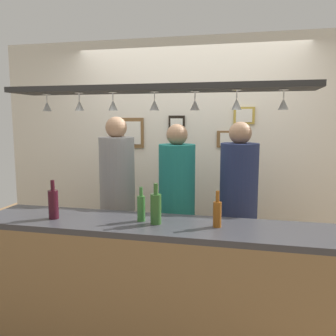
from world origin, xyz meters
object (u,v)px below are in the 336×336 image
Objects in this scene: bottle_beer_amber_tall at (217,213)px; picture_frame_lower_pair at (231,139)px; bottle_beer_green_import at (141,208)px; picture_frame_caricature at (133,133)px; person_middle_teal_shirt at (177,195)px; picture_frame_upper_small at (244,116)px; bottle_champagne_green at (156,208)px; bottle_wine_dark_red at (53,203)px; picture_frame_crest at (177,127)px; person_left_grey_shirt at (117,188)px; person_right_navy_shirt at (238,197)px.

bottle_beer_amber_tall is 0.87× the size of picture_frame_lower_pair.
bottle_beer_green_import is 0.76× the size of picture_frame_caricature.
person_middle_teal_shirt is 7.62× the size of picture_frame_upper_small.
person_middle_teal_shirt is 0.73m from bottle_beer_green_import.
bottle_beer_green_import is 0.13m from bottle_champagne_green.
bottle_wine_dark_red is 1.55m from picture_frame_caricature.
picture_frame_crest is 0.76× the size of picture_frame_caricature.
picture_frame_upper_small is (0.15, 1.40, 0.70)m from bottle_beer_amber_tall.
picture_frame_caricature is (-0.65, 1.43, 0.49)m from bottle_champagne_green.
picture_frame_caricature is (-1.09, 1.40, 0.50)m from bottle_beer_amber_tall.
picture_frame_upper_small reaches higher than bottle_beer_amber_tall.
picture_frame_upper_small is (1.18, 0.66, 0.70)m from person_left_grey_shirt.
person_middle_teal_shirt is 0.86m from bottle_beer_amber_tall.
person_middle_teal_shirt reaches higher than bottle_beer_green_import.
picture_frame_crest reaches higher than picture_frame_caricature.
bottle_beer_green_import is 0.87× the size of bottle_champagne_green.
bottle_wine_dark_red is 1.36× the size of picture_frame_upper_small.
person_middle_teal_shirt is 0.91m from picture_frame_crest.
bottle_beer_green_import is at bearing -89.49° from picture_frame_crest.
person_left_grey_shirt is 0.98m from picture_frame_crest.
person_right_navy_shirt is at bearing -0.00° from person_left_grey_shirt.
person_right_navy_shirt is 5.66× the size of bottle_champagne_green.
picture_frame_crest reaches higher than person_left_grey_shirt.
bottle_beer_green_import is 1.00× the size of bottle_beer_amber_tall.
person_middle_teal_shirt is 0.99× the size of person_right_navy_shirt.
bottle_wine_dark_red and bottle_champagne_green have the same top height.
picture_frame_caricature is (-0.51, 0.00, -0.06)m from picture_frame_crest.
bottle_beer_green_import is 1.56m from picture_frame_lower_pair.
bottle_beer_green_import is at bearing -69.18° from picture_frame_caricature.
person_right_navy_shirt is at bearing 53.44° from bottle_champagne_green.
person_left_grey_shirt is 1.16m from person_right_navy_shirt.
bottle_champagne_green is 1.00× the size of picture_frame_lower_pair.
person_left_grey_shirt is at bearing 122.88° from bottle_beer_green_import.
bottle_wine_dark_red is (-0.21, -0.81, 0.02)m from person_left_grey_shirt.
bottle_champagne_green reaches higher than bottle_beer_amber_tall.
picture_frame_upper_small is (0.59, 0.66, 0.75)m from person_middle_teal_shirt.
picture_frame_upper_small is 0.85× the size of picture_frame_crest.
person_right_navy_shirt is at bearing -43.01° from picture_frame_crest.
bottle_wine_dark_red reaches higher than bottle_beer_green_import.
person_right_navy_shirt is 5.66× the size of bottle_wine_dark_red.
person_middle_teal_shirt is 6.44× the size of bottle_beer_green_import.
picture_frame_crest reaches higher than bottle_beer_amber_tall.
person_left_grey_shirt is 1.52m from picture_frame_upper_small.
bottle_beer_amber_tall is at bearing -90.59° from picture_frame_lower_pair.
person_middle_teal_shirt is at bearing 80.11° from bottle_beer_green_import.
person_right_navy_shirt is 0.96m from bottle_champagne_green.
bottle_wine_dark_red is 1.00× the size of picture_frame_lower_pair.
picture_frame_crest is (-0.73, 0.00, -0.13)m from picture_frame_upper_small.
bottle_wine_dark_red is at bearing -172.73° from bottle_beer_green_import.
person_left_grey_shirt reaches higher than person_right_navy_shirt.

